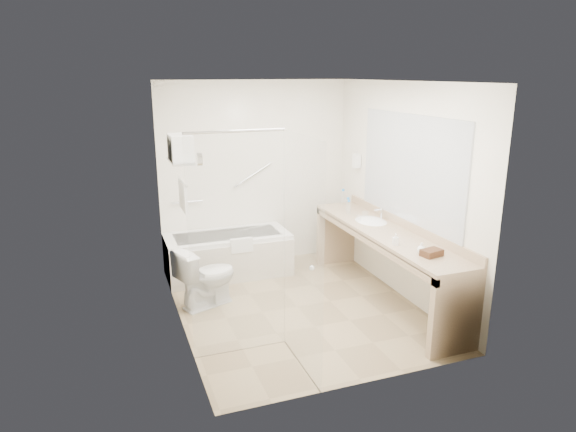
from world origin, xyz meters
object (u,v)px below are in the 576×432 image
object	(u,v)px
vanity_counter	(385,248)
amenity_basket	(432,253)
water_bottle_left	(349,208)
toilet	(207,277)
bathtub	(228,254)

from	to	relation	value
vanity_counter	amenity_basket	distance (m)	0.93
vanity_counter	amenity_basket	world-z (taller)	vanity_counter
amenity_basket	water_bottle_left	distance (m)	1.66
vanity_counter	toilet	distance (m)	2.07
toilet	bathtub	bearing A→B (deg)	-49.32
amenity_basket	water_bottle_left	xyz separation A→B (m)	(-0.07, 1.66, 0.05)
vanity_counter	toilet	world-z (taller)	vanity_counter
amenity_basket	toilet	bearing A→B (deg)	143.45
vanity_counter	toilet	bearing A→B (deg)	164.39
water_bottle_left	vanity_counter	bearing A→B (deg)	-83.21
bathtub	amenity_basket	size ratio (longest dim) A/B	7.86
amenity_basket	vanity_counter	bearing A→B (deg)	88.90
vanity_counter	toilet	size ratio (longest dim) A/B	3.84
amenity_basket	water_bottle_left	world-z (taller)	water_bottle_left
toilet	vanity_counter	bearing A→B (deg)	-126.66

